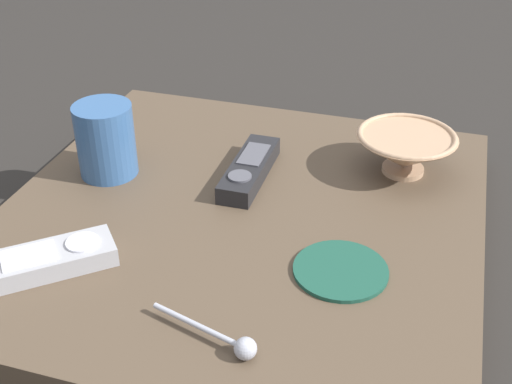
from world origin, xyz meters
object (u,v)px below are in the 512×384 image
(coffee_mug, at_px, (106,140))
(tv_remote_near, at_px, (250,169))
(drink_coaster, at_px, (341,270))
(teaspoon, at_px, (233,343))
(cereal_bowl, at_px, (405,150))
(tv_remote_far, at_px, (48,260))

(coffee_mug, relative_size, tv_remote_near, 0.64)
(coffee_mug, height_order, tv_remote_near, coffee_mug)
(tv_remote_near, xyz_separation_m, drink_coaster, (-0.17, -0.16, -0.01))
(teaspoon, bearing_deg, tv_remote_near, 14.66)
(cereal_bowl, xyz_separation_m, drink_coaster, (-0.25, 0.04, -0.03))
(cereal_bowl, relative_size, tv_remote_near, 0.87)
(tv_remote_far, bearing_deg, cereal_bowl, -47.00)
(teaspoon, xyz_separation_m, drink_coaster, (0.15, -0.08, -0.01))
(teaspoon, relative_size, drink_coaster, 1.11)
(cereal_bowl, relative_size, teaspoon, 1.15)
(tv_remote_far, xyz_separation_m, drink_coaster, (0.09, -0.32, -0.01))
(teaspoon, bearing_deg, tv_remote_far, 75.91)
(cereal_bowl, distance_m, drink_coaster, 0.25)
(tv_remote_far, distance_m, drink_coaster, 0.34)
(drink_coaster, bearing_deg, cereal_bowl, -9.64)
(coffee_mug, distance_m, drink_coaster, 0.38)
(coffee_mug, bearing_deg, tv_remote_near, -77.00)
(coffee_mug, height_order, teaspoon, coffee_mug)
(tv_remote_near, distance_m, tv_remote_far, 0.31)
(coffee_mug, bearing_deg, drink_coaster, -109.31)
(cereal_bowl, height_order, tv_remote_far, cereal_bowl)
(coffee_mug, distance_m, teaspoon, 0.40)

